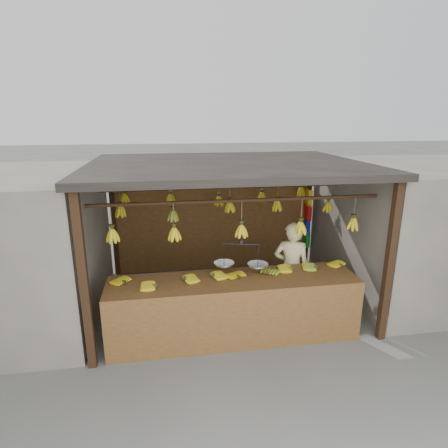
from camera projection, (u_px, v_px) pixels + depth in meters
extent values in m
plane|color=#5B5B57|center=(227.00, 300.00, 6.55)|extent=(80.00, 80.00, 0.00)
cube|color=black|center=(84.00, 284.00, 4.50)|extent=(0.10, 0.10, 2.30)
cube|color=black|center=(389.00, 264.00, 5.11)|extent=(0.10, 0.10, 2.30)
cube|color=black|center=(114.00, 219.00, 7.34)|extent=(0.10, 0.10, 2.30)
cube|color=black|center=(308.00, 211.00, 7.96)|extent=(0.10, 0.10, 2.30)
cube|color=black|center=(227.00, 165.00, 5.90)|extent=(4.30, 3.30, 0.10)
cylinder|color=black|center=(239.00, 200.00, 5.04)|extent=(4.00, 0.05, 0.05)
cylinder|color=black|center=(227.00, 187.00, 5.99)|extent=(4.00, 0.05, 0.05)
cylinder|color=black|center=(218.00, 178.00, 6.94)|extent=(4.00, 0.05, 0.05)
cube|color=brown|center=(215.00, 227.00, 7.72)|extent=(4.00, 0.06, 1.80)
cube|color=slate|center=(422.00, 228.00, 6.78)|extent=(3.00, 3.00, 2.30)
cube|color=brown|center=(234.00, 282.00, 5.25)|extent=(3.51, 0.78, 0.08)
cube|color=brown|center=(239.00, 322.00, 4.99)|extent=(3.51, 0.04, 0.90)
cube|color=black|center=(112.00, 334.00, 4.80)|extent=(0.07, 0.07, 0.82)
cube|color=black|center=(353.00, 313.00, 5.31)|extent=(0.07, 0.07, 0.82)
cube|color=black|center=(118.00, 308.00, 5.44)|extent=(0.07, 0.07, 0.82)
cube|color=black|center=(332.00, 291.00, 5.95)|extent=(0.07, 0.07, 0.82)
ellipsoid|color=gold|center=(125.00, 282.00, 5.06)|extent=(0.30, 0.29, 0.06)
ellipsoid|color=gold|center=(155.00, 286.00, 4.96)|extent=(0.24, 0.18, 0.06)
ellipsoid|color=gold|center=(185.00, 280.00, 5.14)|extent=(0.28, 0.24, 0.06)
ellipsoid|color=gold|center=(213.00, 277.00, 5.24)|extent=(0.28, 0.24, 0.06)
ellipsoid|color=gold|center=(239.00, 277.00, 5.22)|extent=(0.26, 0.29, 0.06)
ellipsoid|color=#92A523|center=(268.00, 274.00, 5.35)|extent=(0.28, 0.30, 0.06)
ellipsoid|color=gold|center=(291.00, 269.00, 5.51)|extent=(0.27, 0.22, 0.06)
ellipsoid|color=#92A523|center=(315.00, 267.00, 5.57)|extent=(0.28, 0.24, 0.06)
ellipsoid|color=gold|center=(342.00, 266.00, 5.63)|extent=(0.28, 0.30, 0.06)
ellipsoid|color=gold|center=(113.00, 236.00, 4.89)|extent=(0.16, 0.16, 0.28)
ellipsoid|color=gold|center=(174.00, 234.00, 4.99)|extent=(0.16, 0.16, 0.28)
ellipsoid|color=gold|center=(241.00, 231.00, 5.12)|extent=(0.16, 0.16, 0.28)
ellipsoid|color=gold|center=(301.00, 228.00, 5.25)|extent=(0.16, 0.16, 0.28)
ellipsoid|color=gold|center=(353.00, 224.00, 5.46)|extent=(0.16, 0.16, 0.28)
ellipsoid|color=gold|center=(120.00, 211.00, 5.83)|extent=(0.16, 0.16, 0.28)
ellipsoid|color=#92A523|center=(173.00, 216.00, 5.94)|extent=(0.16, 0.16, 0.28)
ellipsoid|color=gold|center=(230.00, 207.00, 6.08)|extent=(0.16, 0.16, 0.28)
ellipsoid|color=gold|center=(277.00, 206.00, 6.19)|extent=(0.16, 0.16, 0.28)
ellipsoid|color=gold|center=(328.00, 207.00, 6.37)|extent=(0.16, 0.16, 0.28)
ellipsoid|color=gold|center=(125.00, 199.00, 6.75)|extent=(0.16, 0.16, 0.28)
ellipsoid|color=gold|center=(171.00, 199.00, 6.87)|extent=(0.16, 0.16, 0.28)
ellipsoid|color=gold|center=(219.00, 201.00, 7.02)|extent=(0.16, 0.16, 0.28)
ellipsoid|color=gold|center=(262.00, 197.00, 7.14)|extent=(0.16, 0.16, 0.28)
ellipsoid|color=gold|center=(301.00, 192.00, 7.33)|extent=(0.16, 0.16, 0.28)
cylinder|color=black|center=(241.00, 223.00, 5.14)|extent=(0.02, 0.02, 0.63)
cylinder|color=black|center=(241.00, 244.00, 5.22)|extent=(0.51, 0.15, 0.02)
cylinder|color=silver|center=(224.00, 264.00, 5.33)|extent=(0.28, 0.28, 0.02)
cylinder|color=silver|center=(258.00, 265.00, 5.28)|extent=(0.28, 0.28, 0.02)
imported|color=beige|center=(291.00, 269.00, 5.91)|extent=(0.65, 0.54, 1.54)
cube|color=yellow|center=(308.00, 197.00, 7.72)|extent=(0.08, 0.26, 0.34)
cube|color=red|center=(308.00, 211.00, 7.80)|extent=(0.08, 0.26, 0.34)
cube|color=#1426BF|center=(307.00, 227.00, 7.89)|extent=(0.08, 0.26, 0.34)
cube|color=#199926|center=(306.00, 238.00, 7.96)|extent=(0.08, 0.26, 0.34)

